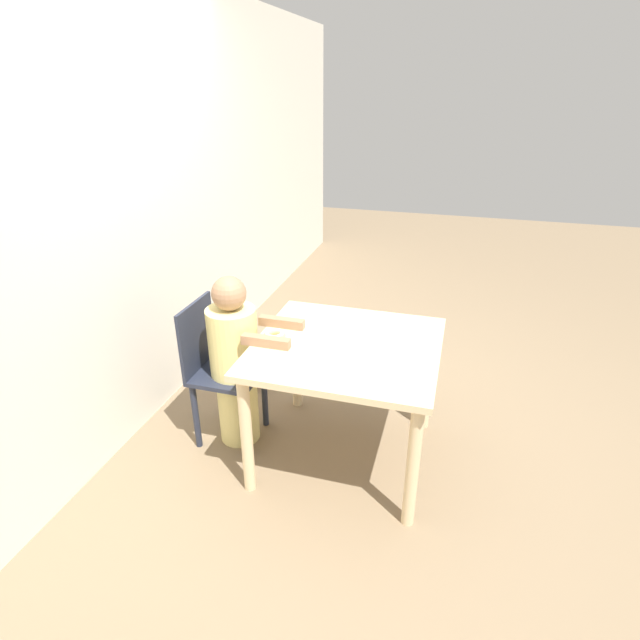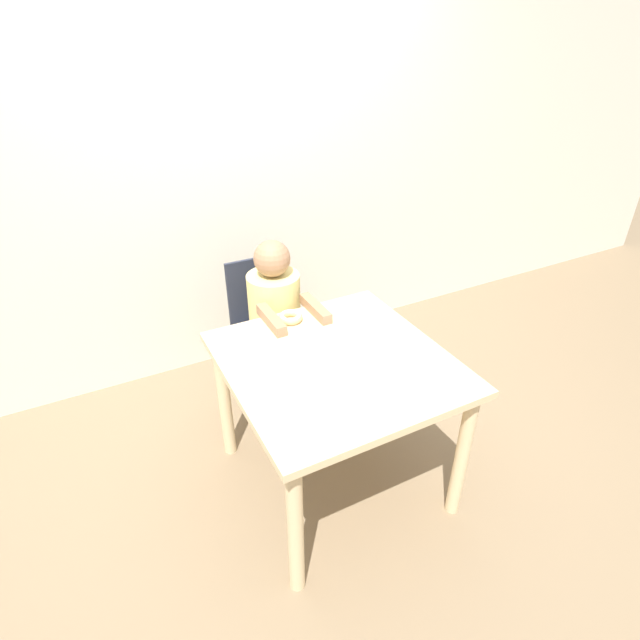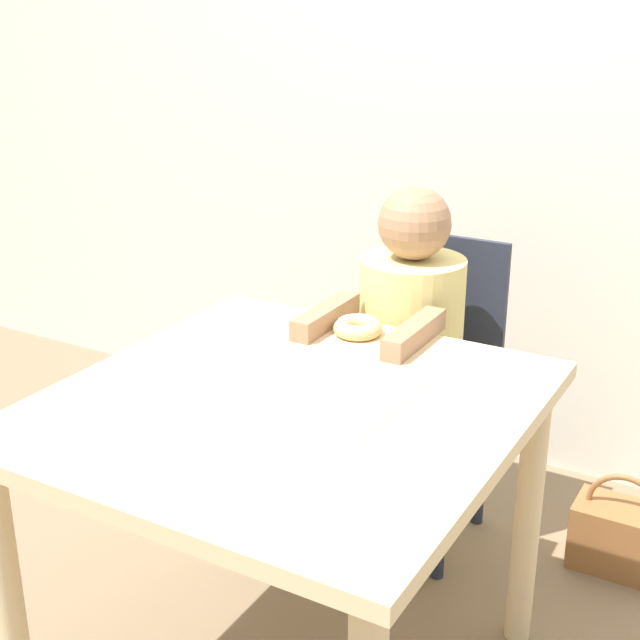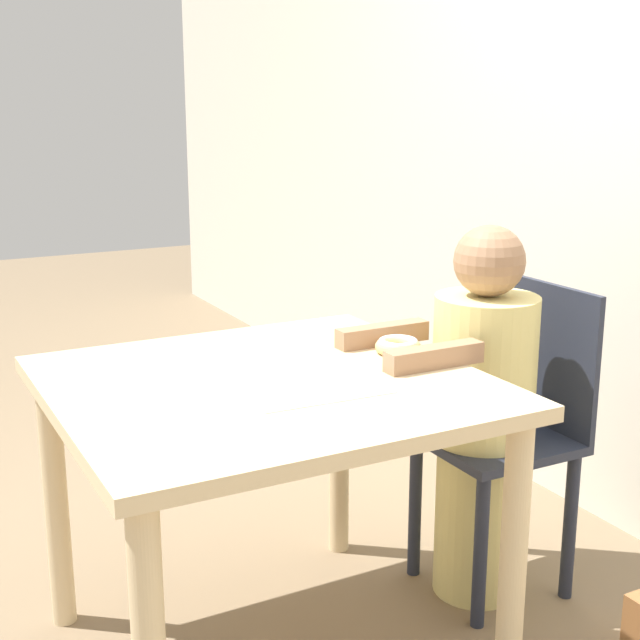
{
  "view_description": "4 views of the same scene",
  "coord_description": "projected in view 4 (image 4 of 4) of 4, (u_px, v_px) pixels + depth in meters",
  "views": [
    {
      "loc": [
        -2.19,
        -0.49,
        1.91
      ],
      "look_at": [
        -0.0,
        0.14,
        0.83
      ],
      "focal_mm": 28.0,
      "sensor_mm": 36.0,
      "label": 1
    },
    {
      "loc": [
        -0.85,
        -1.48,
        1.92
      ],
      "look_at": [
        -0.0,
        0.14,
        0.83
      ],
      "focal_mm": 28.0,
      "sensor_mm": 36.0,
      "label": 2
    },
    {
      "loc": [
        0.85,
        -1.35,
        1.47
      ],
      "look_at": [
        -0.0,
        0.14,
        0.83
      ],
      "focal_mm": 50.0,
      "sensor_mm": 36.0,
      "label": 3
    },
    {
      "loc": [
        1.74,
        -0.79,
        1.32
      ],
      "look_at": [
        -0.0,
        0.14,
        0.83
      ],
      "focal_mm": 50.0,
      "sensor_mm": 36.0,
      "label": 4
    }
  ],
  "objects": [
    {
      "name": "dining_table",
      "position": [
        267.0,
        423.0,
        2.02
      ],
      "size": [
        0.9,
        0.94,
        0.71
      ],
      "color": "beige",
      "rests_on": "ground_plane"
    },
    {
      "name": "chair",
      "position": [
        511.0,
        434.0,
        2.41
      ],
      "size": [
        0.36,
        0.36,
        0.84
      ],
      "color": "#232838",
      "rests_on": "ground_plane"
    },
    {
      "name": "child_figure",
      "position": [
        480.0,
        417.0,
        2.35
      ],
      "size": [
        0.28,
        0.5,
        1.01
      ],
      "color": "#E0D17F",
      "rests_on": "ground_plane"
    },
    {
      "name": "donut",
      "position": [
        398.0,
        345.0,
        2.2
      ],
      "size": [
        0.11,
        0.11,
        0.04
      ],
      "color": "#DBB270",
      "rests_on": "dining_table"
    },
    {
      "name": "napkin",
      "position": [
        302.0,
        382.0,
        1.98
      ],
      "size": [
        0.32,
        0.32,
        0.0
      ],
      "color": "white",
      "rests_on": "dining_table"
    }
  ]
}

